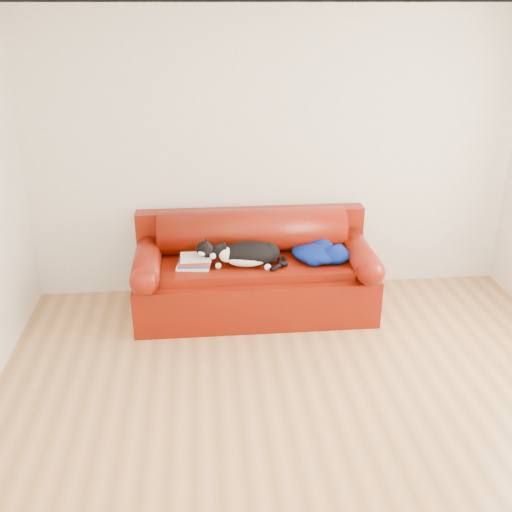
{
  "coord_description": "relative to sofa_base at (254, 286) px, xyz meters",
  "views": [
    {
      "loc": [
        -0.68,
        -3.34,
        2.61
      ],
      "look_at": [
        -0.23,
        1.35,
        0.6
      ],
      "focal_mm": 42.0,
      "sensor_mm": 36.0,
      "label": 1
    }
  ],
  "objects": [
    {
      "name": "room_shell",
      "position": [
        0.36,
        -1.48,
        1.43
      ],
      "size": [
        4.52,
        4.02,
        2.61
      ],
      "color": "beige",
      "rests_on": "ground"
    },
    {
      "name": "sofa_back",
      "position": [
        -0.0,
        0.24,
        0.3
      ],
      "size": [
        2.1,
        1.01,
        0.88
      ],
      "color": "#431102",
      "rests_on": "ground"
    },
    {
      "name": "blanket",
      "position": [
        0.57,
        -0.05,
        0.33
      ],
      "size": [
        0.51,
        0.45,
        0.16
      ],
      "rotation": [
        0.0,
        0.0,
        -0.12
      ],
      "color": "#02113F",
      "rests_on": "sofa_base"
    },
    {
      "name": "cat",
      "position": [
        -0.06,
        -0.11,
        0.36
      ],
      "size": [
        0.73,
        0.3,
        0.26
      ],
      "rotation": [
        0.0,
        0.0,
        -0.04
      ],
      "color": "black",
      "rests_on": "sofa_base"
    },
    {
      "name": "sofa_base",
      "position": [
        0.0,
        0.0,
        0.0
      ],
      "size": [
        2.1,
        0.9,
        0.5
      ],
      "color": "#431102",
      "rests_on": "ground"
    },
    {
      "name": "book_stack",
      "position": [
        -0.53,
        -0.1,
        0.31
      ],
      "size": [
        0.31,
        0.25,
        0.1
      ],
      "rotation": [
        0.0,
        0.0,
        -0.06
      ],
      "color": "#EEE9CD",
      "rests_on": "sofa_base"
    },
    {
      "name": "ground",
      "position": [
        0.23,
        -1.49,
        -0.24
      ],
      "size": [
        4.5,
        4.5,
        0.0
      ],
      "primitive_type": "plane",
      "color": "olive",
      "rests_on": "ground"
    }
  ]
}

